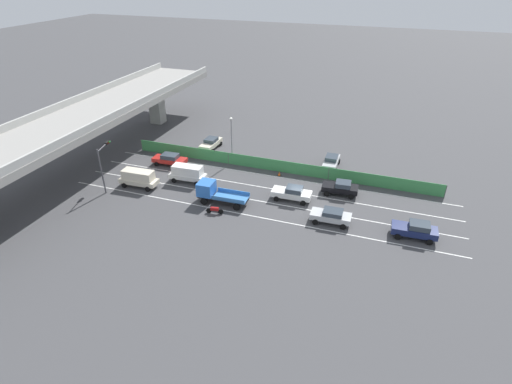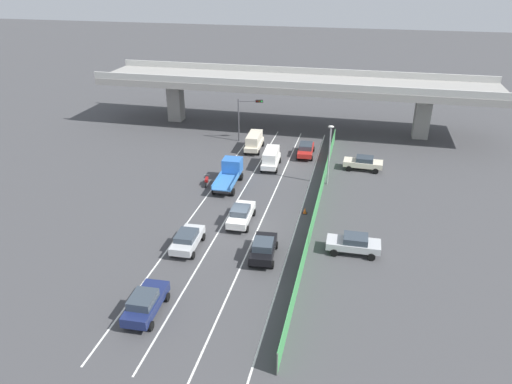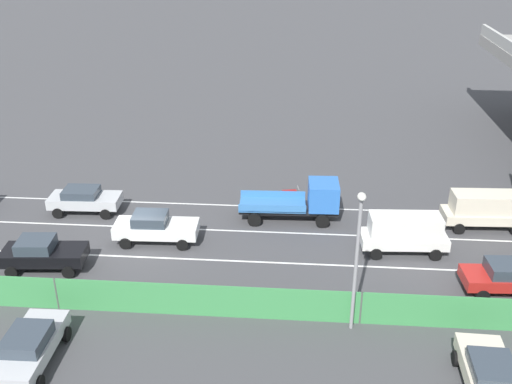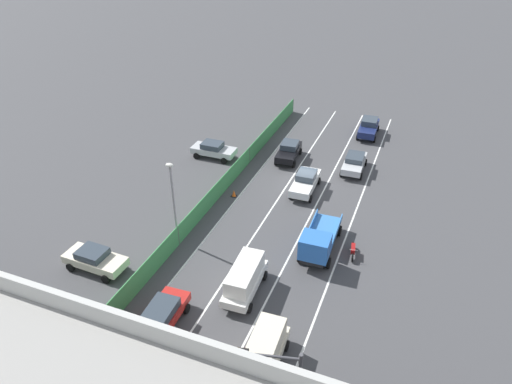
{
  "view_description": "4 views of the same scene",
  "coord_description": "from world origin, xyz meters",
  "px_view_note": "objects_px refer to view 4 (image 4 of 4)",
  "views": [
    {
      "loc": [
        -40.26,
        -8.86,
        24.45
      ],
      "look_at": [
        -1.29,
        4.92,
        0.91
      ],
      "focal_mm": 28.62,
      "sensor_mm": 36.0,
      "label": 1
    },
    {
      "loc": [
        9.81,
        -35.99,
        21.51
      ],
      "look_at": [
        0.69,
        3.55,
        1.99
      ],
      "focal_mm": 33.48,
      "sensor_mm": 36.0,
      "label": 2
    },
    {
      "loc": [
        28.25,
        8.73,
        16.55
      ],
      "look_at": [
        -2.49,
        6.3,
        2.13
      ],
      "focal_mm": 41.56,
      "sensor_mm": 36.0,
      "label": 3
    },
    {
      "loc": [
        -9.06,
        35.32,
        21.84
      ],
      "look_at": [
        2.82,
        5.24,
        1.7
      ],
      "focal_mm": 33.07,
      "sensor_mm": 36.0,
      "label": 4
    }
  ],
  "objects_px": {
    "car_van_cream": "(263,353)",
    "motorcycle": "(353,250)",
    "car_sedan_silver": "(354,162)",
    "car_sedan_navy": "(369,127)",
    "car_sedan_red": "(161,316)",
    "parked_wagon_silver": "(213,149)",
    "street_lamp": "(173,195)",
    "car_sedan_white": "(305,181)",
    "flatbed_truck_blue": "(318,242)",
    "parked_sedan_cream": "(95,259)",
    "car_van_white": "(245,278)",
    "car_sedan_black": "(289,151)",
    "traffic_light": "(275,378)",
    "traffic_cone": "(234,193)"
  },
  "relations": [
    {
      "from": "flatbed_truck_blue",
      "to": "traffic_cone",
      "type": "height_order",
      "value": "flatbed_truck_blue"
    },
    {
      "from": "street_lamp",
      "to": "car_van_white",
      "type": "bearing_deg",
      "value": 154.85
    },
    {
      "from": "car_sedan_black",
      "to": "car_sedan_red",
      "type": "bearing_deg",
      "value": 89.25
    },
    {
      "from": "car_sedan_red",
      "to": "traffic_light",
      "type": "xyz_separation_m",
      "value": [
        -8.38,
        3.68,
        3.12
      ]
    },
    {
      "from": "motorcycle",
      "to": "parked_sedan_cream",
      "type": "bearing_deg",
      "value": 26.21
    },
    {
      "from": "car_sedan_red",
      "to": "traffic_light",
      "type": "relative_size",
      "value": 0.83
    },
    {
      "from": "car_sedan_navy",
      "to": "parked_sedan_cream",
      "type": "bearing_deg",
      "value": 64.81
    },
    {
      "from": "car_van_white",
      "to": "parked_wagon_silver",
      "type": "distance_m",
      "value": 19.22
    },
    {
      "from": "street_lamp",
      "to": "parked_sedan_cream",
      "type": "bearing_deg",
      "value": 53.46
    },
    {
      "from": "motorcycle",
      "to": "traffic_light",
      "type": "bearing_deg",
      "value": 86.71
    },
    {
      "from": "motorcycle",
      "to": "parked_sedan_cream",
      "type": "relative_size",
      "value": 0.44
    },
    {
      "from": "car_van_cream",
      "to": "parked_sedan_cream",
      "type": "height_order",
      "value": "car_van_cream"
    },
    {
      "from": "car_van_white",
      "to": "traffic_cone",
      "type": "bearing_deg",
      "value": -62.62
    },
    {
      "from": "car_van_cream",
      "to": "motorcycle",
      "type": "bearing_deg",
      "value": -102.73
    },
    {
      "from": "car_sedan_white",
      "to": "car_sedan_silver",
      "type": "height_order",
      "value": "car_sedan_white"
    },
    {
      "from": "car_sedan_navy",
      "to": "flatbed_truck_blue",
      "type": "xyz_separation_m",
      "value": [
        -0.29,
        21.96,
        0.29
      ]
    },
    {
      "from": "car_sedan_navy",
      "to": "car_sedan_silver",
      "type": "xyz_separation_m",
      "value": [
        -0.17,
        8.45,
        -0.07
      ]
    },
    {
      "from": "car_sedan_black",
      "to": "car_sedan_navy",
      "type": "bearing_deg",
      "value": -126.41
    },
    {
      "from": "car_sedan_white",
      "to": "motorcycle",
      "type": "relative_size",
      "value": 2.41
    },
    {
      "from": "car_sedan_red",
      "to": "parked_wagon_silver",
      "type": "relative_size",
      "value": 1.08
    },
    {
      "from": "car_sedan_red",
      "to": "street_lamp",
      "type": "distance_m",
      "value": 9.05
    },
    {
      "from": "car_sedan_red",
      "to": "parked_sedan_cream",
      "type": "bearing_deg",
      "value": -22.42
    },
    {
      "from": "car_sedan_white",
      "to": "car_van_white",
      "type": "relative_size",
      "value": 1.0
    },
    {
      "from": "car_van_white",
      "to": "car_sedan_silver",
      "type": "relative_size",
      "value": 1.08
    },
    {
      "from": "car_sedan_red",
      "to": "traffic_light",
      "type": "distance_m",
      "value": 9.67
    },
    {
      "from": "car_sedan_silver",
      "to": "flatbed_truck_blue",
      "type": "distance_m",
      "value": 13.52
    },
    {
      "from": "parked_sedan_cream",
      "to": "car_sedan_navy",
      "type": "bearing_deg",
      "value": -115.19
    },
    {
      "from": "car_van_cream",
      "to": "street_lamp",
      "type": "distance_m",
      "value": 13.31
    },
    {
      "from": "car_sedan_silver",
      "to": "car_sedan_navy",
      "type": "bearing_deg",
      "value": -88.86
    },
    {
      "from": "car_sedan_red",
      "to": "car_sedan_navy",
      "type": "height_order",
      "value": "car_sedan_navy"
    },
    {
      "from": "car_sedan_navy",
      "to": "car_sedan_silver",
      "type": "bearing_deg",
      "value": 91.14
    },
    {
      "from": "motorcycle",
      "to": "street_lamp",
      "type": "height_order",
      "value": "street_lamp"
    },
    {
      "from": "car_sedan_white",
      "to": "traffic_cone",
      "type": "relative_size",
      "value": 7.72
    },
    {
      "from": "flatbed_truck_blue",
      "to": "traffic_light",
      "type": "bearing_deg",
      "value": 96.41
    },
    {
      "from": "car_van_white",
      "to": "parked_sedan_cream",
      "type": "relative_size",
      "value": 1.05
    },
    {
      "from": "car_sedan_navy",
      "to": "motorcycle",
      "type": "relative_size",
      "value": 2.33
    },
    {
      "from": "car_sedan_silver",
      "to": "flatbed_truck_blue",
      "type": "relative_size",
      "value": 0.73
    },
    {
      "from": "car_sedan_black",
      "to": "parked_sedan_cream",
      "type": "xyz_separation_m",
      "value": [
        7.31,
        20.38,
        -0.04
      ]
    },
    {
      "from": "motorcycle",
      "to": "flatbed_truck_blue",
      "type": "bearing_deg",
      "value": 24.45
    },
    {
      "from": "car_sedan_black",
      "to": "parked_sedan_cream",
      "type": "relative_size",
      "value": 0.97
    },
    {
      "from": "car_sedan_white",
      "to": "flatbed_truck_blue",
      "type": "height_order",
      "value": "flatbed_truck_blue"
    },
    {
      "from": "car_van_white",
      "to": "car_van_cream",
      "type": "relative_size",
      "value": 0.97
    },
    {
      "from": "flatbed_truck_blue",
      "to": "car_sedan_navy",
      "type": "bearing_deg",
      "value": -89.26
    },
    {
      "from": "parked_wagon_silver",
      "to": "traffic_light",
      "type": "xyz_separation_m",
      "value": [
        -15.11,
        24.56,
        3.13
      ]
    },
    {
      "from": "parked_sedan_cream",
      "to": "street_lamp",
      "type": "distance_m",
      "value": 6.86
    },
    {
      "from": "parked_sedan_cream",
      "to": "traffic_cone",
      "type": "distance_m",
      "value": 13.14
    },
    {
      "from": "car_sedan_red",
      "to": "car_sedan_silver",
      "type": "distance_m",
      "value": 24.28
    },
    {
      "from": "street_lamp",
      "to": "parked_wagon_silver",
      "type": "bearing_deg",
      "value": -75.65
    },
    {
      "from": "car_sedan_navy",
      "to": "car_sedan_black",
      "type": "distance_m",
      "value": 10.57
    },
    {
      "from": "car_sedan_red",
      "to": "car_van_white",
      "type": "distance_m",
      "value": 5.75
    }
  ]
}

